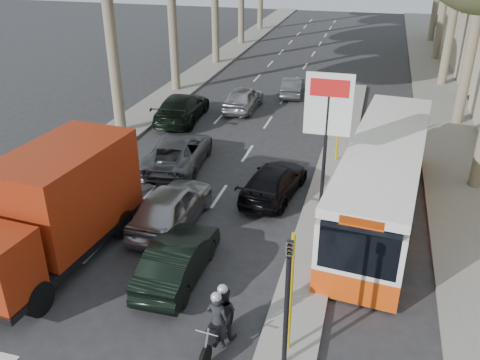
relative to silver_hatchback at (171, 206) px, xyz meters
The scene contains 16 objects.
ground 4.48m from the silver_hatchback, 64.96° to the right, with size 120.00×120.00×0.00m, color #28282B.
sidewalk_right 23.48m from the silver_hatchback, 63.50° to the left, with size 3.20×70.00×0.12m, color gray.
median_left 24.78m from the silver_hatchback, 104.33° to the left, with size 2.40×64.00×0.12m, color gray.
traffic_island 8.70m from the silver_hatchback, 53.82° to the left, with size 1.50×26.00×0.16m, color gray.
billboard 5.98m from the silver_hatchback, 11.04° to the left, with size 1.50×12.10×5.60m.
traffic_light_island 7.71m from the silver_hatchback, 47.06° to the right, with size 0.16×0.41×3.60m.
silver_hatchback is the anchor object (origin of this frame).
dark_hatchback 3.15m from the silver_hatchback, 64.22° to the right, with size 1.42×4.06×1.34m, color black.
queue_car_a 5.00m from the silver_hatchback, 109.04° to the left, with size 2.34×5.07×1.41m, color #55565D.
queue_car_b 4.36m from the silver_hatchback, 45.61° to the left, with size 1.77×4.36×1.26m, color black.
queue_car_c 13.34m from the silver_hatchback, 93.92° to the left, with size 1.67×4.15×1.41m, color #AFB1B7.
queue_car_d 16.99m from the silver_hatchback, 85.38° to the left, with size 1.25×3.58×1.18m, color #515459.
queue_car_e 11.18m from the silver_hatchback, 109.29° to the left, with size 2.10×5.17×1.50m, color black.
red_truck 4.02m from the silver_hatchback, 132.64° to the right, with size 3.03×6.82×3.54m.
city_bus 7.66m from the silver_hatchback, 20.96° to the left, with size 3.57×11.36×2.94m.
motorcycle 6.10m from the silver_hatchback, 56.25° to the right, with size 0.78×2.02×1.72m.
Camera 1 is at (4.62, -10.48, 9.48)m, focal length 38.00 mm.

